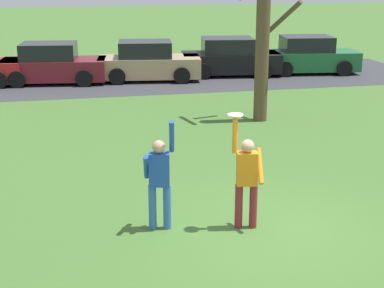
{
  "coord_description": "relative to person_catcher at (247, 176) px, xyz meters",
  "views": [
    {
      "loc": [
        -3.38,
        -9.27,
        4.56
      ],
      "look_at": [
        -1.12,
        1.25,
        1.3
      ],
      "focal_mm": 55.79,
      "sensor_mm": 36.0,
      "label": 1
    }
  ],
  "objects": [
    {
      "name": "parked_car_green",
      "position": [
        7.36,
        14.75,
        -0.25
      ],
      "size": [
        4.3,
        2.44,
        1.59
      ],
      "rotation": [
        0.0,
        0.0,
        -0.13
      ],
      "color": "#1E6633",
      "rests_on": "ground_plane"
    },
    {
      "name": "parked_car_tan",
      "position": [
        0.31,
        14.52,
        -0.25
      ],
      "size": [
        4.3,
        2.44,
        1.59
      ],
      "rotation": [
        0.0,
        0.0,
        -0.13
      ],
      "color": "tan",
      "rests_on": "ground_plane"
    },
    {
      "name": "parking_strip",
      "position": [
        0.15,
        14.74,
        -0.98
      ],
      "size": [
        23.61,
        6.4,
        0.01
      ],
      "primitive_type": "cube",
      "color": "#38383D",
      "rests_on": "ground_plane"
    },
    {
      "name": "frisbee_disc",
      "position": [
        -0.22,
        0.04,
        1.11
      ],
      "size": [
        0.27,
        0.27,
        0.02
      ],
      "primitive_type": "cylinder",
      "color": "white",
      "rests_on": "person_catcher"
    },
    {
      "name": "parked_car_black",
      "position": [
        3.87,
        14.91,
        -0.25
      ],
      "size": [
        4.3,
        2.44,
        1.59
      ],
      "rotation": [
        0.0,
        0.0,
        -0.13
      ],
      "color": "black",
      "rests_on": "ground_plane"
    },
    {
      "name": "ground_plane",
      "position": [
        0.36,
        -0.18,
        -0.98
      ],
      "size": [
        120.0,
        120.0,
        0.0
      ],
      "primitive_type": "plane",
      "color": "#426B2D"
    },
    {
      "name": "parked_car_maroon",
      "position": [
        -3.49,
        14.72,
        -0.25
      ],
      "size": [
        4.3,
        2.44,
        1.59
      ],
      "rotation": [
        0.0,
        0.0,
        -0.13
      ],
      "color": "maroon",
      "rests_on": "ground_plane"
    },
    {
      "name": "person_defender",
      "position": [
        -1.51,
        0.28,
        -0.0
      ],
      "size": [
        0.59,
        0.5,
        2.04
      ],
      "rotation": [
        0.0,
        0.0,
        6.1
      ],
      "color": "#3366B7",
      "rests_on": "ground_plane"
    },
    {
      "name": "bare_tree_tall",
      "position": [
        2.7,
        7.36,
        1.54
      ],
      "size": [
        1.93,
        1.43,
        5.75
      ],
      "color": "brown",
      "rests_on": "ground_plane"
    },
    {
      "name": "person_catcher",
      "position": [
        0.0,
        0.0,
        0.0
      ],
      "size": [
        0.57,
        0.49,
        2.08
      ],
      "rotation": [
        0.0,
        0.0,
        2.96
      ],
      "color": "maroon",
      "rests_on": "ground_plane"
    }
  ]
}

